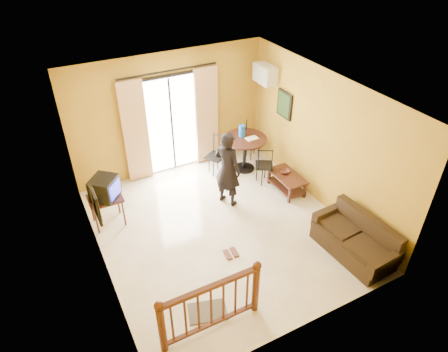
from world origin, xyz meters
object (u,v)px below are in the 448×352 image
sofa (356,240)px  dining_table (245,144)px  standing_person (228,169)px  coffee_table (287,180)px  television (105,188)px

sofa → dining_table: bearing=93.2°
sofa → standing_person: (-1.34, 2.38, 0.55)m
dining_table → sofa: (0.39, -3.33, -0.38)m
dining_table → coffee_table: 1.31m
coffee_table → standing_person: bearing=169.9°
television → dining_table: television is taller
coffee_table → sofa: size_ratio=0.56×
television → standing_person: standing_person is taller
dining_table → coffee_table: (0.39, -1.19, -0.40)m
sofa → standing_person: size_ratio=0.97×
television → coffee_table: bearing=-59.4°
television → dining_table: 3.37m
television → dining_table: size_ratio=0.65×
television → standing_person: 2.42m
standing_person → sofa: bearing=-178.9°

